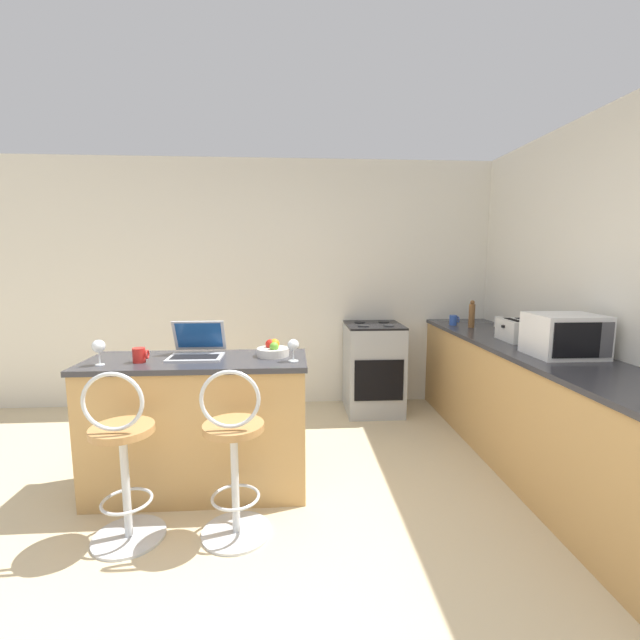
{
  "coord_description": "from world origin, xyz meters",
  "views": [
    {
      "loc": [
        0.24,
        -1.88,
        1.57
      ],
      "look_at": [
        0.5,
        2.0,
        1.02
      ],
      "focal_mm": 24.0,
      "sensor_mm": 36.0,
      "label": 1
    }
  ],
  "objects_px": {
    "bar_stool_far": "(234,459)",
    "microwave": "(565,335)",
    "laptop": "(197,347)",
    "mug_white": "(499,322)",
    "toaster": "(518,330)",
    "mug_red": "(140,355)",
    "pepper_mill": "(472,315)",
    "bar_stool_near": "(123,462)",
    "wine_glass_tall": "(99,347)",
    "wine_glass_short": "(293,346)",
    "stove_range": "(373,368)",
    "mug_blue": "(454,320)",
    "fruit_bowl": "(273,350)"
  },
  "relations": [
    {
      "from": "mug_red",
      "to": "pepper_mill",
      "type": "distance_m",
      "value": 2.98
    },
    {
      "from": "mug_white",
      "to": "mug_blue",
      "type": "bearing_deg",
      "value": 160.65
    },
    {
      "from": "mug_red",
      "to": "wine_glass_short",
      "type": "bearing_deg",
      "value": -2.11
    },
    {
      "from": "laptop",
      "to": "mug_blue",
      "type": "bearing_deg",
      "value": 28.83
    },
    {
      "from": "bar_stool_far",
      "to": "laptop",
      "type": "distance_m",
      "value": 0.87
    },
    {
      "from": "wine_glass_short",
      "to": "mug_white",
      "type": "bearing_deg",
      "value": 33.0
    },
    {
      "from": "microwave",
      "to": "stove_range",
      "type": "relative_size",
      "value": 0.48
    },
    {
      "from": "mug_red",
      "to": "mug_blue",
      "type": "bearing_deg",
      "value": 28.61
    },
    {
      "from": "stove_range",
      "to": "mug_blue",
      "type": "distance_m",
      "value": 0.94
    },
    {
      "from": "wine_glass_short",
      "to": "wine_glass_tall",
      "type": "height_order",
      "value": "wine_glass_tall"
    },
    {
      "from": "wine_glass_short",
      "to": "wine_glass_tall",
      "type": "relative_size",
      "value": 0.91
    },
    {
      "from": "toaster",
      "to": "wine_glass_tall",
      "type": "distance_m",
      "value": 3.08
    },
    {
      "from": "microwave",
      "to": "mug_red",
      "type": "height_order",
      "value": "microwave"
    },
    {
      "from": "laptop",
      "to": "mug_white",
      "type": "xyz_separation_m",
      "value": [
        2.67,
        1.11,
        -0.01
      ]
    },
    {
      "from": "mug_white",
      "to": "pepper_mill",
      "type": "height_order",
      "value": "pepper_mill"
    },
    {
      "from": "mug_blue",
      "to": "wine_glass_tall",
      "type": "bearing_deg",
      "value": -152.4
    },
    {
      "from": "fruit_bowl",
      "to": "mug_blue",
      "type": "xyz_separation_m",
      "value": [
        1.75,
        1.28,
        0.01
      ]
    },
    {
      "from": "mug_blue",
      "to": "mug_white",
      "type": "distance_m",
      "value": 0.43
    },
    {
      "from": "laptop",
      "to": "microwave",
      "type": "xyz_separation_m",
      "value": [
        2.49,
        -0.17,
        0.08
      ]
    },
    {
      "from": "mug_white",
      "to": "pepper_mill",
      "type": "relative_size",
      "value": 0.38
    },
    {
      "from": "laptop",
      "to": "toaster",
      "type": "height_order",
      "value": "laptop"
    },
    {
      "from": "fruit_bowl",
      "to": "mug_red",
      "type": "distance_m",
      "value": 0.85
    },
    {
      "from": "pepper_mill",
      "to": "mug_red",
      "type": "bearing_deg",
      "value": -155.3
    },
    {
      "from": "wine_glass_short",
      "to": "bar_stool_far",
      "type": "bearing_deg",
      "value": -128.55
    },
    {
      "from": "microwave",
      "to": "wine_glass_tall",
      "type": "height_order",
      "value": "microwave"
    },
    {
      "from": "laptop",
      "to": "pepper_mill",
      "type": "bearing_deg",
      "value": 24.38
    },
    {
      "from": "bar_stool_near",
      "to": "wine_glass_short",
      "type": "distance_m",
      "value": 1.17
    },
    {
      "from": "bar_stool_near",
      "to": "fruit_bowl",
      "type": "bearing_deg",
      "value": 36.33
    },
    {
      "from": "microwave",
      "to": "toaster",
      "type": "relative_size",
      "value": 1.41
    },
    {
      "from": "bar_stool_far",
      "to": "microwave",
      "type": "height_order",
      "value": "microwave"
    },
    {
      "from": "bar_stool_near",
      "to": "mug_white",
      "type": "height_order",
      "value": "mug_white"
    },
    {
      "from": "bar_stool_near",
      "to": "bar_stool_far",
      "type": "xyz_separation_m",
      "value": [
        0.6,
        0.0,
        0.0
      ]
    },
    {
      "from": "bar_stool_near",
      "to": "pepper_mill",
      "type": "xyz_separation_m",
      "value": [
        2.66,
        1.7,
        0.58
      ]
    },
    {
      "from": "bar_stool_near",
      "to": "mug_blue",
      "type": "bearing_deg",
      "value": 36.26
    },
    {
      "from": "microwave",
      "to": "pepper_mill",
      "type": "xyz_separation_m",
      "value": [
        -0.11,
        1.24,
        -0.02
      ]
    },
    {
      "from": "microwave",
      "to": "wine_glass_tall",
      "type": "bearing_deg",
      "value": -178.92
    },
    {
      "from": "toaster",
      "to": "wine_glass_short",
      "type": "relative_size",
      "value": 2.15
    },
    {
      "from": "bar_stool_near",
      "to": "wine_glass_tall",
      "type": "bearing_deg",
      "value": 123.33
    },
    {
      "from": "bar_stool_far",
      "to": "mug_white",
      "type": "distance_m",
      "value": 2.96
    },
    {
      "from": "laptop",
      "to": "microwave",
      "type": "relative_size",
      "value": 0.8
    },
    {
      "from": "wine_glass_tall",
      "to": "bar_stool_far",
      "type": "bearing_deg",
      "value": -24.79
    },
    {
      "from": "mug_blue",
      "to": "wine_glass_short",
      "type": "xyz_separation_m",
      "value": [
        -1.61,
        -1.45,
        0.05
      ]
    },
    {
      "from": "laptop",
      "to": "mug_blue",
      "type": "height_order",
      "value": "laptop"
    },
    {
      "from": "microwave",
      "to": "wine_glass_tall",
      "type": "relative_size",
      "value": 2.75
    },
    {
      "from": "microwave",
      "to": "toaster",
      "type": "xyz_separation_m",
      "value": [
        -0.02,
        0.55,
        -0.06
      ]
    },
    {
      "from": "toaster",
      "to": "wine_glass_tall",
      "type": "bearing_deg",
      "value": -168.58
    },
    {
      "from": "toaster",
      "to": "pepper_mill",
      "type": "bearing_deg",
      "value": 97.57
    },
    {
      "from": "toaster",
      "to": "mug_red",
      "type": "height_order",
      "value": "toaster"
    },
    {
      "from": "laptop",
      "to": "mug_red",
      "type": "relative_size",
      "value": 3.65
    },
    {
      "from": "bar_stool_far",
      "to": "mug_blue",
      "type": "xyz_separation_m",
      "value": [
        1.95,
        1.87,
        0.5
      ]
    }
  ]
}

